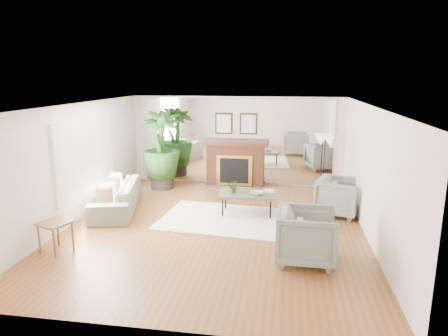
% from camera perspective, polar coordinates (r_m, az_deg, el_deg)
% --- Properties ---
extents(ground, '(7.00, 7.00, 0.00)m').
position_cam_1_polar(ground, '(8.37, -1.28, -8.40)').
color(ground, brown).
rests_on(ground, ground).
extents(wall_left, '(0.02, 7.00, 2.50)m').
position_cam_1_polar(wall_left, '(9.01, -20.40, 0.63)').
color(wall_left, white).
rests_on(wall_left, ground).
extents(wall_right, '(0.02, 7.00, 2.50)m').
position_cam_1_polar(wall_right, '(8.04, 20.15, -0.76)').
color(wall_right, white).
rests_on(wall_right, ground).
extents(wall_back, '(6.00, 0.02, 2.50)m').
position_cam_1_polar(wall_back, '(11.39, 1.76, 3.89)').
color(wall_back, white).
rests_on(wall_back, ground).
extents(mirror_panel, '(5.40, 0.04, 2.40)m').
position_cam_1_polar(mirror_panel, '(11.37, 1.75, 3.87)').
color(mirror_panel, silver).
rests_on(mirror_panel, wall_back).
extents(window_panel, '(0.04, 2.40, 1.50)m').
position_cam_1_polar(window_panel, '(9.32, -19.11, 1.75)').
color(window_panel, '#B2E09E').
rests_on(window_panel, wall_left).
extents(fireplace, '(1.85, 0.83, 2.05)m').
position_cam_1_polar(fireplace, '(11.27, 1.60, 0.74)').
color(fireplace, brown).
rests_on(fireplace, ground).
extents(area_rug, '(2.89, 2.19, 0.03)m').
position_cam_1_polar(area_rug, '(8.76, 0.13, -7.28)').
color(area_rug, white).
rests_on(area_rug, ground).
extents(coffee_table, '(1.28, 0.77, 0.50)m').
position_cam_1_polar(coffee_table, '(8.96, 3.35, -3.83)').
color(coffee_table, '#5B5448').
rests_on(coffee_table, ground).
extents(sofa, '(1.39, 2.40, 0.66)m').
position_cam_1_polar(sofa, '(9.59, -15.15, -3.96)').
color(sofa, gray).
rests_on(sofa, ground).
extents(armchair_back, '(1.15, 1.14, 0.84)m').
position_cam_1_polar(armchair_back, '(9.32, 16.02, -3.94)').
color(armchair_back, gray).
rests_on(armchair_back, ground).
extents(armchair_front, '(1.02, 0.99, 0.90)m').
position_cam_1_polar(armchair_front, '(6.90, 11.73, -9.46)').
color(armchair_front, gray).
rests_on(armchair_front, ground).
extents(side_table, '(0.63, 0.63, 0.56)m').
position_cam_1_polar(side_table, '(7.68, -22.99, -7.73)').
color(side_table, '#905D39').
rests_on(side_table, ground).
extents(potted_ficus, '(1.17, 1.17, 2.16)m').
position_cam_1_polar(potted_ficus, '(11.03, -8.98, 2.92)').
color(potted_ficus, '#2A231F').
rests_on(potted_ficus, ground).
extents(floor_lamp, '(0.48, 0.27, 1.47)m').
position_cam_1_polar(floor_lamp, '(10.94, 14.23, 3.14)').
color(floor_lamp, black).
rests_on(floor_lamp, ground).
extents(tabletop_plant, '(0.33, 0.30, 0.30)m').
position_cam_1_polar(tabletop_plant, '(8.91, 1.35, -2.61)').
color(tabletop_plant, '#345F23').
rests_on(tabletop_plant, coffee_table).
extents(fruit_bowl, '(0.32, 0.32, 0.07)m').
position_cam_1_polar(fruit_bowl, '(8.83, 4.70, -3.61)').
color(fruit_bowl, '#905D39').
rests_on(fruit_bowl, coffee_table).
extents(book, '(0.25, 0.32, 0.02)m').
position_cam_1_polar(book, '(9.08, 5.78, -3.30)').
color(book, '#905D39').
rests_on(book, coffee_table).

